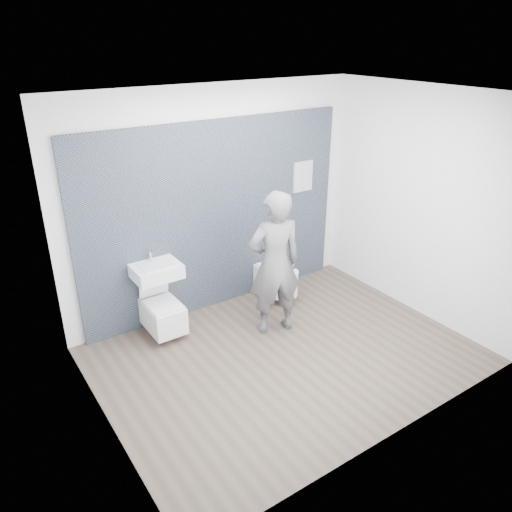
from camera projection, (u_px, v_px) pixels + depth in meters
ground at (286, 355)px, 5.61m from camera, size 4.00×4.00×0.00m
room_shell at (290, 209)px, 4.88m from camera, size 4.00×4.00×4.00m
tile_wall at (220, 301)px, 6.72m from camera, size 3.60×0.06×2.40m
washbasin at (157, 271)px, 5.72m from camera, size 0.54×0.40×0.40m
toilet_square at (163, 314)px, 5.89m from camera, size 0.39×0.56×0.75m
toilet_rounded at (278, 280)px, 6.70m from camera, size 0.38×0.64×0.35m
info_placard at (299, 278)px, 7.35m from camera, size 0.31×0.03×0.41m
visitor at (275, 264)px, 5.74m from camera, size 0.72×0.56×1.75m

